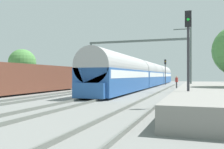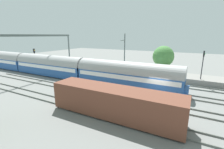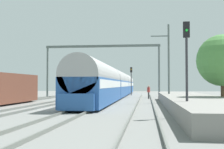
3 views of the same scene
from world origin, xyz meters
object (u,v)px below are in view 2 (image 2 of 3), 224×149
object	(u,v)px
passenger_train	(50,65)
person_crossing	(86,68)
freight_car	(114,102)
railway_signal_far	(35,56)
catenary_gantry	(35,45)
railway_signal_near	(203,64)

from	to	relation	value
passenger_train	person_crossing	bearing A→B (deg)	-46.45
freight_car	railway_signal_far	size ratio (longest dim) A/B	2.70
railway_signal_far	catenary_gantry	distance (m)	7.93
freight_car	passenger_train	bearing A→B (deg)	64.94
passenger_train	person_crossing	size ratio (longest dim) A/B	28.44
person_crossing	railway_signal_near	distance (m)	21.37
person_crossing	railway_signal_far	distance (m)	12.41
freight_car	catenary_gantry	bearing A→B (deg)	71.35
freight_car	railway_signal_near	size ratio (longest dim) A/B	2.40
passenger_train	railway_signal_near	size ratio (longest dim) A/B	9.09
freight_car	person_crossing	size ratio (longest dim) A/B	7.51
passenger_train	railway_signal_near	xyz separation A→B (m)	(6.78, -26.16, 1.47)
freight_car	railway_signal_near	distance (m)	17.34
freight_car	railway_signal_near	xyz separation A→B (m)	(15.52, -7.48, 1.97)
person_crossing	railway_signal_far	bearing A→B (deg)	-144.28
person_crossing	catenary_gantry	distance (m)	10.29
catenary_gantry	railway_signal_far	bearing A→B (deg)	56.30
freight_car	person_crossing	world-z (taller)	freight_car
passenger_train	railway_signal_near	world-z (taller)	railway_signal_near
freight_car	catenary_gantry	xyz separation A→B (m)	(6.55, 19.40, 4.49)
passenger_train	railway_signal_far	xyz separation A→B (m)	(1.92, 6.88, 1.12)
freight_car	railway_signal_near	world-z (taller)	railway_signal_near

